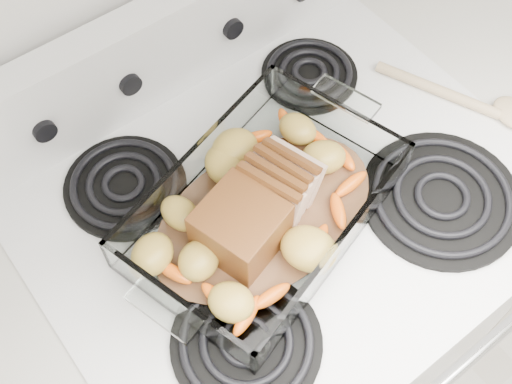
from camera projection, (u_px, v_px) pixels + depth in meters
electric_range at (274, 301)px, 1.39m from camera, size 0.78×0.70×1.12m
counter_right at (481, 153)px, 1.62m from camera, size 0.58×0.68×0.93m
baking_dish at (264, 211)px, 0.96m from camera, size 0.40×0.26×0.08m
pork_roast at (248, 211)px, 0.92m from camera, size 0.20×0.11×0.09m
roast_vegetables at (245, 190)px, 0.96m from camera, size 0.40×0.22×0.05m
wooden_spoon at (481, 103)px, 1.09m from camera, size 0.15×0.26×0.02m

